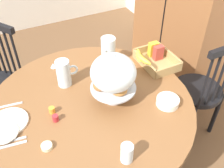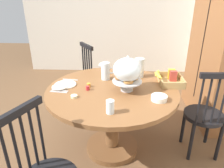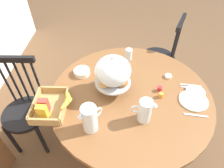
{
  "view_description": "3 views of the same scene",
  "coord_description": "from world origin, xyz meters",
  "px_view_note": "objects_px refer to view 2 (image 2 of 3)",
  "views": [
    {
      "loc": [
        1.23,
        -0.27,
        1.88
      ],
      "look_at": [
        0.15,
        0.27,
        0.84
      ],
      "focal_mm": 41.6,
      "sensor_mm": 36.0,
      "label": 1
    },
    {
      "loc": [
        2.0,
        0.21,
        1.61
      ],
      "look_at": [
        0.15,
        0.12,
        0.79
      ],
      "focal_mm": 33.51,
      "sensor_mm": 36.0,
      "label": 2
    },
    {
      "loc": [
        -0.91,
        0.23,
        1.89
      ],
      "look_at": [
        0.15,
        0.27,
        0.84
      ],
      "focal_mm": 31.22,
      "sensor_mm": 36.0,
      "label": 3
    }
  ],
  "objects_px": {
    "dining_table": "(112,106)",
    "butter_dish": "(74,96)",
    "cereal_bowl": "(159,98)",
    "windsor_chair_by_cabinet": "(79,82)",
    "pastry_stand_with_dome": "(127,71)",
    "orange_juice_pitcher": "(106,72)",
    "china_plate_large": "(65,85)",
    "cereal_basket": "(169,79)",
    "milk_pitcher": "(139,69)",
    "drinking_glass": "(110,107)",
    "china_plate_small": "(59,87)",
    "windsor_chair_near_window": "(205,116)"
  },
  "relations": [
    {
      "from": "dining_table",
      "to": "butter_dish",
      "type": "relative_size",
      "value": 21.47
    },
    {
      "from": "cereal_bowl",
      "to": "butter_dish",
      "type": "height_order",
      "value": "cereal_bowl"
    },
    {
      "from": "windsor_chair_by_cabinet",
      "to": "pastry_stand_with_dome",
      "type": "bearing_deg",
      "value": 37.78
    },
    {
      "from": "orange_juice_pitcher",
      "to": "china_plate_large",
      "type": "relative_size",
      "value": 0.85
    },
    {
      "from": "cereal_basket",
      "to": "milk_pitcher",
      "type": "bearing_deg",
      "value": -115.68
    },
    {
      "from": "orange_juice_pitcher",
      "to": "drinking_glass",
      "type": "relative_size",
      "value": 1.7
    },
    {
      "from": "china_plate_small",
      "to": "dining_table",
      "type": "bearing_deg",
      "value": 92.13
    },
    {
      "from": "cereal_bowl",
      "to": "pastry_stand_with_dome",
      "type": "bearing_deg",
      "value": -124.47
    },
    {
      "from": "windsor_chair_near_window",
      "to": "windsor_chair_by_cabinet",
      "type": "distance_m",
      "value": 1.65
    },
    {
      "from": "orange_juice_pitcher",
      "to": "butter_dish",
      "type": "distance_m",
      "value": 0.52
    },
    {
      "from": "windsor_chair_by_cabinet",
      "to": "china_plate_large",
      "type": "distance_m",
      "value": 0.79
    },
    {
      "from": "milk_pitcher",
      "to": "cereal_basket",
      "type": "distance_m",
      "value": 0.34
    },
    {
      "from": "orange_juice_pitcher",
      "to": "cereal_bowl",
      "type": "xyz_separation_m",
      "value": [
        0.46,
        0.5,
        -0.06
      ]
    },
    {
      "from": "dining_table",
      "to": "cereal_basket",
      "type": "xyz_separation_m",
      "value": [
        -0.18,
        0.59,
        0.24
      ]
    },
    {
      "from": "china_plate_large",
      "to": "butter_dish",
      "type": "relative_size",
      "value": 3.67
    },
    {
      "from": "dining_table",
      "to": "china_plate_small",
      "type": "bearing_deg",
      "value": -87.87
    },
    {
      "from": "windsor_chair_by_cabinet",
      "to": "drinking_glass",
      "type": "relative_size",
      "value": 8.86
    },
    {
      "from": "windsor_chair_by_cabinet",
      "to": "butter_dish",
      "type": "distance_m",
      "value": 1.06
    },
    {
      "from": "cereal_bowl",
      "to": "drinking_glass",
      "type": "xyz_separation_m",
      "value": [
        0.23,
        -0.41,
        0.03
      ]
    },
    {
      "from": "milk_pitcher",
      "to": "butter_dish",
      "type": "xyz_separation_m",
      "value": [
        0.53,
        -0.62,
        -0.09
      ]
    },
    {
      "from": "windsor_chair_near_window",
      "to": "china_plate_large",
      "type": "xyz_separation_m",
      "value": [
        -0.07,
        -1.42,
        0.29
      ]
    },
    {
      "from": "pastry_stand_with_dome",
      "to": "cereal_bowl",
      "type": "relative_size",
      "value": 2.46
    },
    {
      "from": "cereal_basket",
      "to": "china_plate_small",
      "type": "height_order",
      "value": "cereal_basket"
    },
    {
      "from": "windsor_chair_by_cabinet",
      "to": "butter_dish",
      "type": "relative_size",
      "value": 16.25
    },
    {
      "from": "dining_table",
      "to": "windsor_chair_by_cabinet",
      "type": "distance_m",
      "value": 0.95
    },
    {
      "from": "dining_table",
      "to": "milk_pitcher",
      "type": "xyz_separation_m",
      "value": [
        -0.33,
        0.28,
        0.29
      ]
    },
    {
      "from": "dining_table",
      "to": "cereal_basket",
      "type": "distance_m",
      "value": 0.66
    },
    {
      "from": "dining_table",
      "to": "windsor_chair_near_window",
      "type": "distance_m",
      "value": 0.95
    },
    {
      "from": "windsor_chair_near_window",
      "to": "china_plate_small",
      "type": "distance_m",
      "value": 1.49
    },
    {
      "from": "cereal_basket",
      "to": "cereal_bowl",
      "type": "xyz_separation_m",
      "value": [
        0.4,
        -0.17,
        -0.02
      ]
    },
    {
      "from": "windsor_chair_by_cabinet",
      "to": "cereal_basket",
      "type": "distance_m",
      "value": 1.29
    },
    {
      "from": "windsor_chair_near_window",
      "to": "butter_dish",
      "type": "height_order",
      "value": "windsor_chair_near_window"
    },
    {
      "from": "pastry_stand_with_dome",
      "to": "cereal_basket",
      "type": "height_order",
      "value": "pastry_stand_with_dome"
    },
    {
      "from": "windsor_chair_by_cabinet",
      "to": "cereal_bowl",
      "type": "xyz_separation_m",
      "value": [
        1.02,
        0.92,
        0.31
      ]
    },
    {
      "from": "china_plate_large",
      "to": "orange_juice_pitcher",
      "type": "bearing_deg",
      "value": 114.28
    },
    {
      "from": "windsor_chair_by_cabinet",
      "to": "cereal_basket",
      "type": "xyz_separation_m",
      "value": [
        0.62,
        1.09,
        0.33
      ]
    },
    {
      "from": "china_plate_small",
      "to": "orange_juice_pitcher",
      "type": "bearing_deg",
      "value": 121.17
    },
    {
      "from": "china_plate_small",
      "to": "cereal_bowl",
      "type": "xyz_separation_m",
      "value": [
        0.2,
        0.94,
        0.01
      ]
    },
    {
      "from": "orange_juice_pitcher",
      "to": "china_plate_large",
      "type": "height_order",
      "value": "orange_juice_pitcher"
    },
    {
      "from": "dining_table",
      "to": "china_plate_small",
      "type": "xyz_separation_m",
      "value": [
        0.02,
        -0.52,
        0.21
      ]
    },
    {
      "from": "windsor_chair_by_cabinet",
      "to": "orange_juice_pitcher",
      "type": "relative_size",
      "value": 5.22
    },
    {
      "from": "cereal_basket",
      "to": "drinking_glass",
      "type": "xyz_separation_m",
      "value": [
        0.63,
        -0.58,
        0.01
      ]
    },
    {
      "from": "cereal_bowl",
      "to": "drinking_glass",
      "type": "distance_m",
      "value": 0.48
    },
    {
      "from": "orange_juice_pitcher",
      "to": "china_plate_small",
      "type": "bearing_deg",
      "value": -58.83
    },
    {
      "from": "dining_table",
      "to": "china_plate_large",
      "type": "relative_size",
      "value": 5.86
    },
    {
      "from": "windsor_chair_near_window",
      "to": "pastry_stand_with_dome",
      "type": "distance_m",
      "value": 0.94
    },
    {
      "from": "pastry_stand_with_dome",
      "to": "butter_dish",
      "type": "height_order",
      "value": "pastry_stand_with_dome"
    },
    {
      "from": "windsor_chair_by_cabinet",
      "to": "pastry_stand_with_dome",
      "type": "relative_size",
      "value": 2.83
    },
    {
      "from": "drinking_glass",
      "to": "cereal_bowl",
      "type": "bearing_deg",
      "value": 119.13
    },
    {
      "from": "milk_pitcher",
      "to": "china_plate_large",
      "type": "distance_m",
      "value": 0.81
    }
  ]
}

